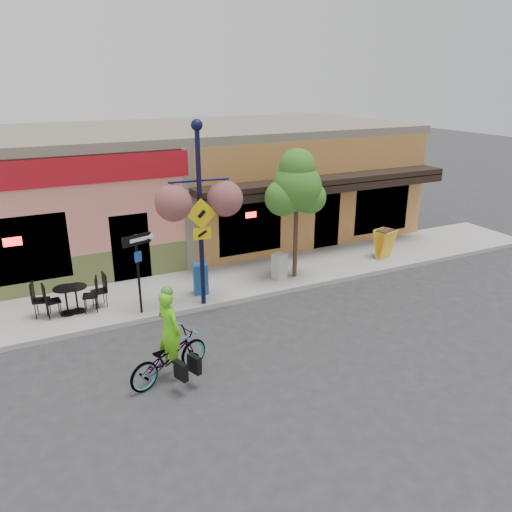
{
  "coord_description": "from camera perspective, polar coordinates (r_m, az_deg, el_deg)",
  "views": [
    {
      "loc": [
        -6.03,
        -11.72,
        6.28
      ],
      "look_at": [
        -0.02,
        0.5,
        1.4
      ],
      "focal_mm": 35.0,
      "sensor_mm": 36.0,
      "label": 1
    }
  ],
  "objects": [
    {
      "name": "building",
      "position": [
        20.54,
        -8.7,
        8.18
      ],
      "size": [
        18.2,
        8.2,
        4.5
      ],
      "primitive_type": null,
      "color": "#DC7F6D",
      "rests_on": "ground"
    },
    {
      "name": "curb",
      "position": [
        15.01,
        -0.03,
        -4.7
      ],
      "size": [
        24.0,
        0.12,
        0.15
      ],
      "primitive_type": "cube",
      "color": "#A8A59E",
      "rests_on": "ground"
    },
    {
      "name": "sidewalk",
      "position": [
        16.22,
        -2.29,
        -2.79
      ],
      "size": [
        24.0,
        3.0,
        0.15
      ],
      "primitive_type": "cube",
      "color": "#9E9B93",
      "rests_on": "ground"
    },
    {
      "name": "cyclist_rider",
      "position": [
        11.09,
        -9.79,
        -9.51
      ],
      "size": [
        0.64,
        0.78,
        1.84
      ],
      "primitive_type": "imported",
      "rotation": [
        0.0,
        0.0,
        1.92
      ],
      "color": "#64DE17",
      "rests_on": "ground"
    },
    {
      "name": "bicycle",
      "position": [
        11.27,
        -9.92,
        -11.29
      ],
      "size": [
        2.13,
        1.35,
        1.06
      ],
      "primitive_type": "imported",
      "rotation": [
        0.0,
        0.0,
        1.92
      ],
      "color": "maroon",
      "rests_on": "ground"
    },
    {
      "name": "street_tree",
      "position": [
        15.73,
        4.61,
        4.79
      ],
      "size": [
        1.85,
        1.85,
        4.19
      ],
      "primitive_type": null,
      "rotation": [
        0.0,
        0.0,
        0.14
      ],
      "color": "#3D7A26",
      "rests_on": "sidewalk"
    },
    {
      "name": "ground",
      "position": [
        14.6,
        0.93,
        -5.77
      ],
      "size": [
        90.0,
        90.0,
        0.0
      ],
      "primitive_type": "plane",
      "color": "#2D2D30",
      "rests_on": "ground"
    },
    {
      "name": "newspaper_box_blue",
      "position": [
        15.0,
        -6.35,
        -2.59
      ],
      "size": [
        0.5,
        0.46,
        0.94
      ],
      "primitive_type": null,
      "rotation": [
        0.0,
        0.0,
        -0.23
      ],
      "color": "#17508A",
      "rests_on": "sidewalk"
    },
    {
      "name": "cafe_set_left",
      "position": [
        14.6,
        -19.87,
        -4.24
      ],
      "size": [
        1.72,
        0.98,
        0.99
      ],
      "primitive_type": null,
      "rotation": [
        0.0,
        0.0,
        0.1
      ],
      "color": "black",
      "rests_on": "sidewalk"
    },
    {
      "name": "cafe_set_right",
      "position": [
        14.56,
        -20.9,
        -4.39
      ],
      "size": [
        1.82,
        1.17,
        1.01
      ],
      "primitive_type": null,
      "rotation": [
        0.0,
        0.0,
        -0.21
      ],
      "color": "black",
      "rests_on": "sidewalk"
    },
    {
      "name": "sandwich_board",
      "position": [
        18.37,
        14.91,
        1.25
      ],
      "size": [
        0.71,
        0.59,
        1.04
      ],
      "primitive_type": null,
      "rotation": [
        0.0,
        0.0,
        0.24
      ],
      "color": "yellow",
      "rests_on": "sidewalk"
    },
    {
      "name": "lamp_post",
      "position": [
        13.64,
        -6.39,
        4.5
      ],
      "size": [
        1.7,
        0.8,
        5.16
      ],
      "primitive_type": null,
      "rotation": [
        0.0,
        0.0,
        -0.09
      ],
      "color": "black",
      "rests_on": "sidewalk"
    },
    {
      "name": "one_way_sign",
      "position": [
        13.81,
        -13.29,
        -2.06
      ],
      "size": [
        0.88,
        0.45,
        2.26
      ],
      "primitive_type": null,
      "rotation": [
        0.0,
        0.0,
        0.32
      ],
      "color": "black",
      "rests_on": "sidewalk"
    },
    {
      "name": "newspaper_box_grey",
      "position": [
        16.03,
        2.7,
        -1.17
      ],
      "size": [
        0.49,
        0.46,
        0.84
      ],
      "primitive_type": null,
      "rotation": [
        0.0,
        0.0,
        0.32
      ],
      "color": "#B4B4B4",
      "rests_on": "sidewalk"
    }
  ]
}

